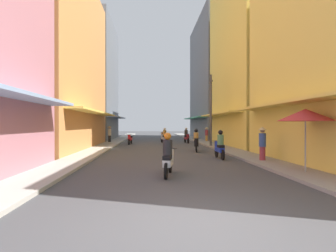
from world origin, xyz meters
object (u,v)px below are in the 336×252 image
Objects in this scene: motorbike_white at (168,157)px; motorbike_orange at (163,136)px; motorbike_red at (130,139)px; utility_pole at (211,110)px; vendor_umbrella at (305,115)px; motorbike_blue at (220,146)px; motorbike_silver at (164,136)px; motorbike_black at (196,141)px; pedestrian_far at (110,133)px; pedestrian_midway at (262,142)px; motorbike_maroon at (187,136)px; pedestrian_foreground at (207,134)px.

motorbike_white is 22.51m from motorbike_orange.
motorbike_red is 0.30× the size of utility_pole.
vendor_umbrella reaches higher than motorbike_orange.
vendor_umbrella is at bearing -86.60° from utility_pole.
motorbike_red is at bearing 117.43° from motorbike_blue.
utility_pole reaches higher than motorbike_silver.
motorbike_black is (-0.61, 3.91, 0.00)m from motorbike_blue.
pedestrian_far is at bearing 176.31° from motorbike_silver.
motorbike_white is at bearing -124.07° from motorbike_blue.
motorbike_blue is 1.01× the size of motorbike_white.
motorbike_silver is 0.29× the size of utility_pole.
pedestrian_midway reaches higher than motorbike_black.
motorbike_maroon is at bearing 90.58° from motorbike_blue.
pedestrian_midway is at bearing -92.19° from pedestrian_foreground.
pedestrian_foreground is at bearing 87.81° from pedestrian_midway.
motorbike_red is (-5.74, 11.05, -0.20)m from motorbike_blue.
motorbike_white is at bearing -80.62° from motorbike_red.
pedestrian_midway is 0.29× the size of utility_pole.
vendor_umbrella is (2.06, -17.09, 1.52)m from motorbike_maroon.
pedestrian_midway is at bearing -59.37° from motorbike_red.
pedestrian_foreground is (4.54, -3.75, 0.41)m from motorbike_orange.
pedestrian_midway reaches higher than pedestrian_foreground.
motorbike_red is at bearing 99.38° from motorbike_white.
utility_pole is at bearing -54.25° from motorbike_silver.
pedestrian_far is at bearing 142.83° from motorbike_red.
motorbike_white is 1.11× the size of pedestrian_foreground.
motorbike_maroon is 5.67m from utility_pole.
pedestrian_far is (-5.51, 0.36, 0.28)m from motorbike_silver.
utility_pole is (9.14, -5.40, 2.09)m from pedestrian_far.
motorbike_white is 0.73× the size of vendor_umbrella.
pedestrian_midway is (1.86, -13.85, 0.29)m from motorbike_maroon.
motorbike_orange is at bearing 108.06° from utility_pole.
utility_pole reaches higher than motorbike_orange.
motorbike_orange is 0.30× the size of utility_pole.
pedestrian_midway is (7.47, -12.61, 0.49)m from motorbike_red.
pedestrian_foreground is 0.92× the size of pedestrian_midway.
motorbike_orange is 7.69m from pedestrian_far.
utility_pole reaches higher than motorbike_white.
pedestrian_far is 1.00× the size of pedestrian_midway.
motorbike_black is 1.03× the size of pedestrian_midway.
motorbike_white is 1.02× the size of pedestrian_far.
motorbike_red is (-3.32, -1.30, -0.20)m from motorbike_silver.
motorbike_white is 0.99× the size of motorbike_red.
motorbike_white is at bearing -74.60° from pedestrian_far.
vendor_umbrella is at bearing -91.18° from pedestrian_foreground.
motorbike_blue is 14.98m from pedestrian_far.
utility_pole is (1.34, -4.97, 2.38)m from motorbike_maroon.
utility_pole is at bearing -71.94° from motorbike_orange.
motorbike_silver reaches higher than motorbike_red.
motorbike_black is 0.74× the size of vendor_umbrella.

